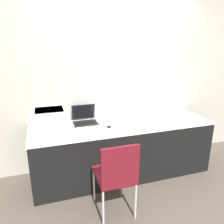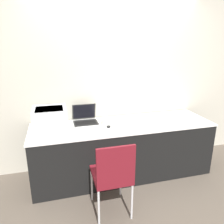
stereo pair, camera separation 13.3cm
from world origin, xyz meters
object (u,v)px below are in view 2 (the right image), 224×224
at_px(external_keyboard, 90,128).
at_px(coffee_cup, 105,121).
at_px(chair, 113,173).
at_px(mouse, 109,127).
at_px(printer, 50,117).
at_px(laptop_left, 85,119).

bearing_deg(external_keyboard, coffee_cup, 25.85).
height_order(external_keyboard, coffee_cup, coffee_cup).
bearing_deg(chair, mouse, 79.21).
relative_size(external_keyboard, mouse, 6.43).
xyz_separation_m(printer, laptop_left, (0.48, 0.10, -0.10)).
bearing_deg(printer, coffee_cup, -5.02).
xyz_separation_m(coffee_cup, chair, (-0.11, -0.81, -0.30)).
height_order(printer, chair, printer).
bearing_deg(mouse, external_keyboard, 174.65).
relative_size(coffee_cup, mouse, 1.63).
distance_m(laptop_left, mouse, 0.40).
distance_m(coffee_cup, mouse, 0.14).
bearing_deg(laptop_left, mouse, -47.32).
height_order(printer, laptop_left, printer).
bearing_deg(mouse, chair, -100.79).
bearing_deg(laptop_left, coffee_cup, -33.24).
xyz_separation_m(printer, chair, (0.62, -0.88, -0.40)).
xyz_separation_m(printer, coffee_cup, (0.73, -0.06, -0.10)).
bearing_deg(external_keyboard, printer, 161.33).
distance_m(external_keyboard, mouse, 0.24).
relative_size(external_keyboard, chair, 0.42).
xyz_separation_m(laptop_left, external_keyboard, (0.03, -0.27, -0.05)).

